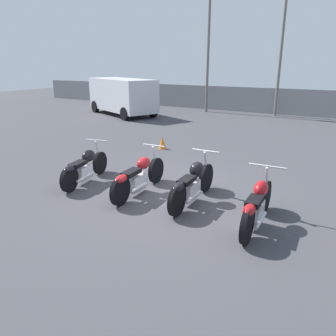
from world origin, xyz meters
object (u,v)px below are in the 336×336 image
light_pole_right (283,28)px  motorcycle_slot_3 (257,205)px  traffic_cone_near (162,143)px  light_pole_left (208,41)px  motorcycle_slot_2 (192,184)px  motorcycle_slot_1 (138,177)px  motorcycle_slot_0 (85,167)px  parked_van (122,95)px

light_pole_right → motorcycle_slot_3: light_pole_right is taller
light_pole_right → traffic_cone_near: light_pole_right is taller
light_pole_left → motorcycle_slot_2: 14.73m
traffic_cone_near → motorcycle_slot_1: bearing=-66.2°
motorcycle_slot_3 → traffic_cone_near: size_ratio=4.71×
motorcycle_slot_0 → parked_van: (-6.37, 9.74, 0.74)m
motorcycle_slot_2 → traffic_cone_near: bearing=127.2°
motorcycle_slot_0 → motorcycle_slot_1: motorcycle_slot_1 is taller
light_pole_right → traffic_cone_near: (-1.63, -10.02, -4.54)m
motorcycle_slot_2 → light_pole_left: bearing=110.9°
light_pole_left → light_pole_right: bearing=8.6°
motorcycle_slot_0 → light_pole_right: bearing=72.3°
motorcycle_slot_1 → parked_van: bearing=126.1°
motorcycle_slot_1 → parked_van: (-7.99, 9.65, 0.73)m
light_pole_left → motorcycle_slot_3: (7.06, -13.53, -3.74)m
light_pole_right → motorcycle_slot_1: light_pole_right is taller
motorcycle_slot_3 → light_pole_left: bearing=115.2°
light_pole_left → motorcycle_slot_0: 14.14m
light_pole_right → motorcycle_slot_0: 14.74m
light_pole_left → traffic_cone_near: 10.50m
motorcycle_slot_3 → motorcycle_slot_1: bearing=172.9°
parked_van → motorcycle_slot_3: bearing=-109.1°
motorcycle_slot_0 → motorcycle_slot_2: (2.94, 0.24, 0.03)m
traffic_cone_near → motorcycle_slot_3: bearing=-42.1°
motorcycle_slot_0 → motorcycle_slot_3: 4.47m
light_pole_left → motorcycle_slot_3: light_pole_left is taller
motorcycle_slot_2 → parked_van: (-9.31, 9.49, 0.71)m
motorcycle_slot_2 → parked_van: bearing=132.5°
motorcycle_slot_0 → traffic_cone_near: (-0.11, 3.98, -0.20)m
light_pole_left → traffic_cone_near: bearing=-75.2°
parked_van → traffic_cone_near: bearing=-109.3°
motorcycle_slot_0 → traffic_cone_near: bearing=80.0°
motorcycle_slot_0 → motorcycle_slot_3: (4.47, -0.15, 0.02)m
traffic_cone_near → light_pole_right: bearing=80.8°
motorcycle_slot_1 → light_pole_right: bearing=86.9°
motorcycle_slot_2 → motorcycle_slot_3: motorcycle_slot_2 is taller
motorcycle_slot_2 → traffic_cone_near: (-3.04, 3.74, -0.22)m
parked_van → traffic_cone_near: (6.26, -5.75, -0.93)m
light_pole_right → traffic_cone_near: size_ratio=18.49×
light_pole_left → motorcycle_slot_3: size_ratio=3.38×
motorcycle_slot_1 → motorcycle_slot_2: bearing=3.4°
light_pole_right → parked_van: 9.67m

